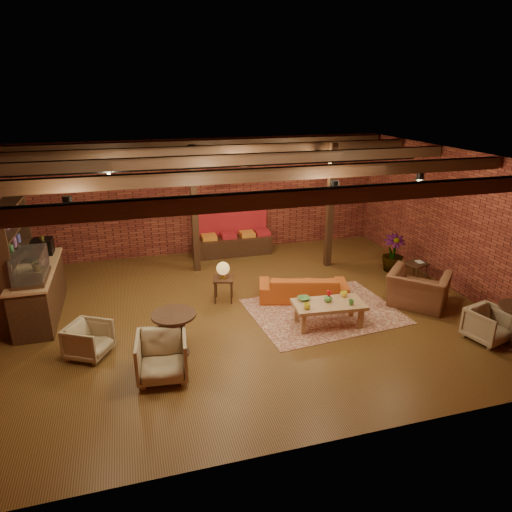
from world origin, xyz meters
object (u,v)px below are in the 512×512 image
object	(u,v)px
side_table_lamp	(223,271)
round_table_left	(174,327)
armchair_far	(489,323)
coffee_table	(328,305)
sofa	(303,287)
side_table_book	(416,264)
armchair_a	(88,339)
armchair_b	(162,355)
armchair_right	(419,283)
plant_tall	(397,216)

from	to	relation	value
side_table_lamp	round_table_left	world-z (taller)	side_table_lamp
armchair_far	coffee_table	bearing A→B (deg)	138.42
sofa	side_table_lamp	world-z (taller)	side_table_lamp
round_table_left	side_table_book	world-z (taller)	round_table_left
coffee_table	armchair_a	distance (m)	4.51
armchair_b	armchair_right	world-z (taller)	armchair_right
side_table_lamp	armchair_right	world-z (taller)	armchair_right
armchair_a	plant_tall	bearing A→B (deg)	-44.75
armchair_a	plant_tall	distance (m)	7.67
round_table_left	armchair_far	distance (m)	5.78
side_table_book	armchair_b	bearing A→B (deg)	-160.02
armchair_right	sofa	bearing A→B (deg)	22.12
sofa	round_table_left	xyz separation A→B (m)	(-3.01, -1.51, 0.26)
round_table_left	armchair_a	bearing A→B (deg)	165.67
coffee_table	round_table_left	world-z (taller)	round_table_left
sofa	armchair_b	world-z (taller)	armchair_b
armchair_a	armchair_far	distance (m)	7.29
coffee_table	round_table_left	bearing A→B (deg)	-174.98
armchair_far	plant_tall	distance (m)	3.72
side_table_book	armchair_far	bearing A→B (deg)	-96.56
side_table_lamp	side_table_book	xyz separation A→B (m)	(4.71, -0.25, -0.24)
side_table_lamp	armchair_far	bearing A→B (deg)	-34.48
armchair_b	armchair_right	bearing A→B (deg)	17.38
side_table_lamp	armchair_far	distance (m)	5.34
coffee_table	side_table_book	world-z (taller)	coffee_table
armchair_b	side_table_book	world-z (taller)	armchair_b
round_table_left	armchair_a	world-z (taller)	round_table_left
armchair_right	armchair_far	world-z (taller)	armchair_right
round_table_left	side_table_book	distance (m)	6.22
armchair_a	armchair_right	size ratio (longest dim) A/B	0.57
sofa	armchair_a	bearing A→B (deg)	30.07
sofa	plant_tall	world-z (taller)	plant_tall
side_table_lamp	armchair_right	bearing A→B (deg)	-19.34
armchair_b	armchair_far	bearing A→B (deg)	1.16
armchair_far	round_table_left	bearing A→B (deg)	154.84
coffee_table	armchair_right	bearing A→B (deg)	6.43
side_table_book	sofa	bearing A→B (deg)	-177.07
coffee_table	plant_tall	size ratio (longest dim) A/B	0.50
sofa	plant_tall	bearing A→B (deg)	-145.96
sofa	side_table_lamp	xyz separation A→B (m)	(-1.73, 0.41, 0.41)
coffee_table	armchair_b	bearing A→B (deg)	-165.13
armchair_a	side_table_book	world-z (taller)	armchair_a
armchair_a	armchair_far	bearing A→B (deg)	-72.25
coffee_table	armchair_b	distance (m)	3.43
coffee_table	armchair_a	bearing A→B (deg)	178.63
coffee_table	armchair_far	distance (m)	2.97
sofa	armchair_b	distance (m)	3.91
plant_tall	sofa	bearing A→B (deg)	-161.75
armchair_b	armchair_far	distance (m)	5.97
sofa	armchair_far	world-z (taller)	armchair_far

